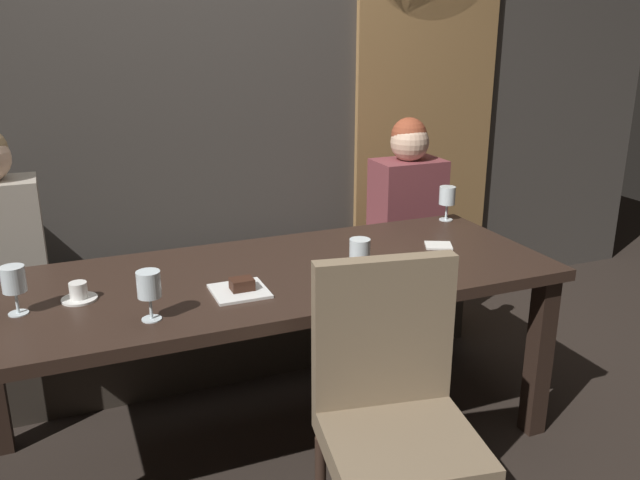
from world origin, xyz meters
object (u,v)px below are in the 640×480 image
object	(u,v)px
wine_glass_end_left	(360,253)
wine_glass_center_back	(447,196)
chair_near_side	(393,402)
wine_glass_near_left	(149,286)
espresso_cup	(79,292)
dessert_plate	(240,289)
wine_glass_far_left	(14,281)
dining_table	(270,294)
diner_bearded	(407,191)
banquette_bench	(228,322)

from	to	relation	value
wine_glass_end_left	wine_glass_center_back	distance (m)	0.92
chair_near_side	wine_glass_near_left	xyz separation A→B (m)	(-0.63, 0.47, 0.30)
espresso_cup	dessert_plate	size ratio (longest dim) A/B	0.63
dessert_plate	wine_glass_end_left	bearing A→B (deg)	-9.26
wine_glass_far_left	wine_glass_end_left	size ratio (longest dim) A/B	1.00
wine_glass_end_left	chair_near_side	bearing A→B (deg)	-104.09
wine_glass_far_left	dessert_plate	world-z (taller)	wine_glass_far_left
wine_glass_end_left	wine_glass_near_left	bearing A→B (deg)	-177.01
chair_near_side	wine_glass_near_left	size ratio (longest dim) A/B	5.98
wine_glass_far_left	dining_table	bearing A→B (deg)	2.85
espresso_cup	diner_bearded	bearing A→B (deg)	23.15
banquette_bench	chair_near_side	xyz separation A→B (m)	(0.15, -1.42, 0.33)
chair_near_side	diner_bearded	world-z (taller)	diner_bearded
diner_bearded	dessert_plate	world-z (taller)	diner_bearded
banquette_bench	wine_glass_end_left	size ratio (longest dim) A/B	15.24
wine_glass_center_back	banquette_bench	bearing A→B (deg)	160.62
wine_glass_far_left	espresso_cup	world-z (taller)	wine_glass_far_left
wine_glass_near_left	espresso_cup	distance (m)	0.34
dining_table	wine_glass_center_back	bearing A→B (deg)	19.05
dining_table	diner_bearded	world-z (taller)	diner_bearded
dining_table	dessert_plate	size ratio (longest dim) A/B	11.58
banquette_bench	wine_glass_far_left	distance (m)	1.31
wine_glass_center_back	dessert_plate	size ratio (longest dim) A/B	0.86
dining_table	wine_glass_near_left	world-z (taller)	wine_glass_near_left
wine_glass_center_back	espresso_cup	bearing A→B (deg)	-168.55
espresso_cup	wine_glass_end_left	bearing A→B (deg)	-12.88
wine_glass_near_left	wine_glass_end_left	size ratio (longest dim) A/B	1.00
dining_table	wine_glass_end_left	bearing A→B (deg)	-37.93
espresso_cup	dessert_plate	world-z (taller)	espresso_cup
dining_table	wine_glass_center_back	xyz separation A→B (m)	(1.00, 0.35, 0.20)
diner_bearded	wine_glass_far_left	distance (m)	2.03
diner_bearded	wine_glass_end_left	size ratio (longest dim) A/B	4.45
dining_table	wine_glass_far_left	xyz separation A→B (m)	(-0.87, -0.04, 0.20)
dining_table	diner_bearded	size ratio (longest dim) A/B	3.01
dessert_plate	diner_bearded	bearing A→B (deg)	36.87
wine_glass_near_left	wine_glass_far_left	bearing A→B (deg)	152.00
banquette_bench	wine_glass_end_left	bearing A→B (deg)	-73.28
wine_glass_far_left	diner_bearded	bearing A→B (deg)	22.30
espresso_cup	wine_glass_center_back	bearing A→B (deg)	11.45
dining_table	chair_near_side	bearing A→B (deg)	-78.49
dining_table	wine_glass_center_back	size ratio (longest dim) A/B	13.41
banquette_bench	wine_glass_center_back	xyz separation A→B (m)	(1.00, -0.35, 0.63)
diner_bearded	wine_glass_center_back	size ratio (longest dim) A/B	4.45
wine_glass_near_left	espresso_cup	xyz separation A→B (m)	(-0.20, 0.26, -0.09)
chair_near_side	dining_table	bearing A→B (deg)	101.51
banquette_bench	chair_near_side	size ratio (longest dim) A/B	2.55
dining_table	banquette_bench	distance (m)	0.82
diner_bearded	dessert_plate	size ratio (longest dim) A/B	3.84
dining_table	wine_glass_center_back	distance (m)	1.08
banquette_bench	diner_bearded	world-z (taller)	diner_bearded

